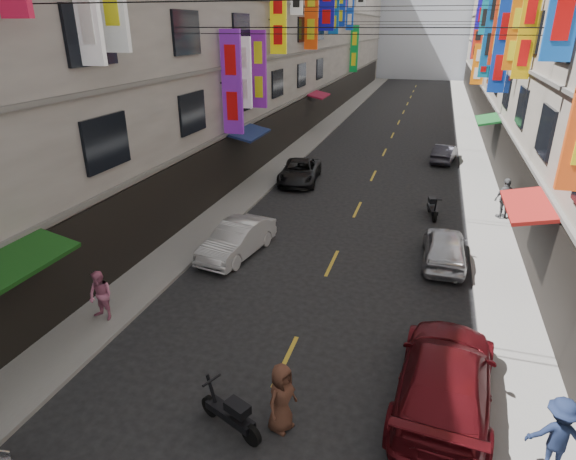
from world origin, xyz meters
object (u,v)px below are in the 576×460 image
Objects in this scene: scooter_far_right at (432,208)px; car_right_near at (445,378)px; pedestrian_lfar at (101,296)px; pedestrian_crossing at (281,398)px; car_left_far at (300,172)px; car_left_mid at (237,239)px; car_right_far at (444,153)px; pedestrian_rnear at (558,435)px; pedestrian_rfar at (505,198)px; car_right_mid at (444,247)px; scooter_crossing at (231,414)px.

car_right_near reaches higher than scooter_far_right.
pedestrian_lfar reaches higher than pedestrian_crossing.
car_right_near reaches higher than car_left_far.
car_right_far is (7.69, 16.83, -0.07)m from car_left_mid.
pedestrian_rfar is at bearing -94.89° from pedestrian_rnear.
pedestrian_lfar is (-2.09, -5.47, 0.25)m from car_left_mid.
pedestrian_lfar reaches higher than car_right_mid.
car_right_near is (7.89, -16.00, 0.14)m from car_left_far.
pedestrian_crossing reaches higher than car_right_far.
scooter_crossing is 10.82m from car_right_mid.
car_right_near is 2.46m from pedestrian_rnear.
pedestrian_crossing is at bearing -52.22° from car_left_mid.
pedestrian_rnear reaches higher than car_right_near.
car_left_far is 2.38× the size of pedestrian_rfar.
car_right_far is at bearing 14.17° from pedestrian_crossing.
car_left_far reaches higher than car_right_far.
car_left_mid is at bearing 50.48° from pedestrian_crossing.
pedestrian_rnear is 14.36m from pedestrian_rfar.
car_left_mid is 0.90× the size of car_left_far.
scooter_far_right is 10.45m from car_right_far.
scooter_crossing is 1.02× the size of pedestrian_crossing.
scooter_crossing is 18.47m from car_left_far.
pedestrian_rnear is at bearing 89.90° from scooter_far_right.
scooter_crossing is at bearing 132.39° from pedestrian_crossing.
pedestrian_lfar is at bearing 91.20° from pedestrian_crossing.
pedestrian_crossing is (4.48, -17.76, 0.22)m from car_left_far.
scooter_far_right is 0.96× the size of pedestrian_rfar.
car_right_mid reaches higher than car_right_far.
car_right_near is 3.14× the size of pedestrian_crossing.
pedestrian_crossing is (-5.48, -0.44, -0.12)m from pedestrian_rnear.
car_right_mid is 5.93m from pedestrian_rfar.
pedestrian_crossing reaches higher than car_left_far.
pedestrian_rnear reaches higher than car_right_mid.
pedestrian_rfar is at bearing 178.50° from scooter_far_right.
car_right_near is at bearing 45.96° from pedestrian_rfar.
pedestrian_rnear is 1.01× the size of pedestrian_crossing.
car_left_mid is at bearing -33.81° from car_right_near.
scooter_crossing is at bearing 88.42° from car_right_far.
pedestrian_rnear is (9.76, -7.45, 0.30)m from car_left_mid.
car_right_far is at bearing 13.66° from scooter_crossing.
scooter_crossing is 4.95m from car_right_near.
car_left_mid reaches higher than scooter_far_right.
car_right_mid is 10.07m from pedestrian_crossing.
pedestrian_lfar is 0.93× the size of pedestrian_rnear.
car_right_far is 2.12× the size of pedestrian_crossing.
pedestrian_rfar is (10.28, 6.90, 0.40)m from car_left_mid.
scooter_far_right is 1.07× the size of pedestrian_rnear.
car_right_mid is 15.26m from car_right_far.
pedestrian_rfar is (2.59, -9.93, 0.47)m from car_right_far.
pedestrian_crossing reaches higher than car_left_mid.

